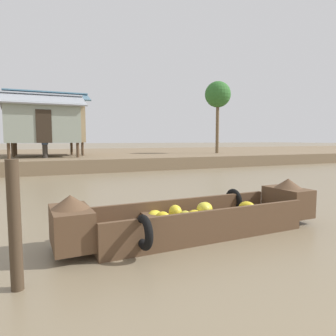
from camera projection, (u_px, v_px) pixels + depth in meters
The scene contains 8 objects.
ground_plane at pixel (121, 194), 9.56m from camera, with size 300.00×300.00×0.00m, color #7A6B51.
riverbank_strip at pixel (68, 157), 24.38m from camera, with size 160.00×20.00×0.70m, color #756047.
banana_boat at pixel (197, 217), 5.50m from camera, with size 5.03×1.91×0.90m.
stilt_house_mid_left at pixel (43, 123), 17.98m from camera, with size 4.63×4.02×3.74m.
stilt_house_mid_right at pixel (48, 120), 19.48m from camera, with size 5.05×3.10×4.10m.
palm_tree_mid at pixel (218, 95), 22.71m from camera, with size 1.94×1.94×5.38m.
vendor_person at pixel (45, 141), 16.83m from camera, with size 0.44×0.44×1.66m.
mooring_post at pixel (15, 226), 3.40m from camera, with size 0.14×0.14×1.50m, color #423323.
Camera 1 is at (-2.44, 0.75, 1.71)m, focal length 32.38 mm.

